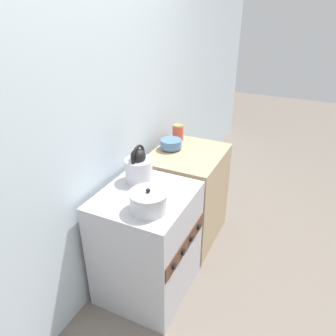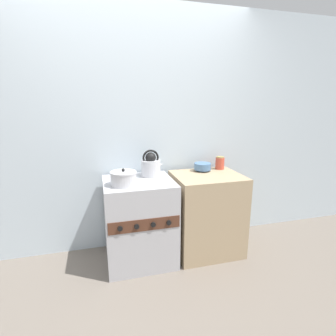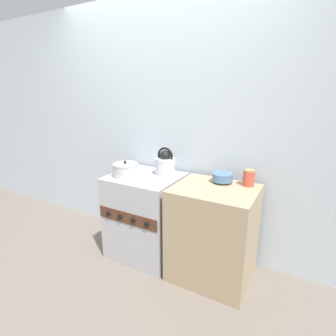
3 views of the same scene
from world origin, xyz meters
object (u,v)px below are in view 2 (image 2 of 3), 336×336
at_px(cooking_pot, 124,178).
at_px(storage_jar, 220,163).
at_px(stove, 140,221).
at_px(kettle, 151,166).
at_px(enamel_bowl, 203,167).

bearing_deg(cooking_pot, storage_jar, 14.88).
bearing_deg(stove, kettle, 41.28).
bearing_deg(enamel_bowl, cooking_pot, -163.58).
bearing_deg(enamel_bowl, storage_jar, 8.54).
xyz_separation_m(stove, kettle, (0.15, 0.13, 0.52)).
xyz_separation_m(stove, cooking_pot, (-0.15, -0.11, 0.48)).
xyz_separation_m(stove, enamel_bowl, (0.71, 0.15, 0.47)).
bearing_deg(storage_jar, kettle, -176.45).
height_order(cooking_pot, storage_jar, cooking_pot).
relative_size(kettle, storage_jar, 1.93).
bearing_deg(stove, cooking_pot, -144.40).
bearing_deg(storage_jar, stove, -169.03).
distance_m(kettle, enamel_bowl, 0.56).
height_order(stove, kettle, kettle).
bearing_deg(kettle, storage_jar, 3.55).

